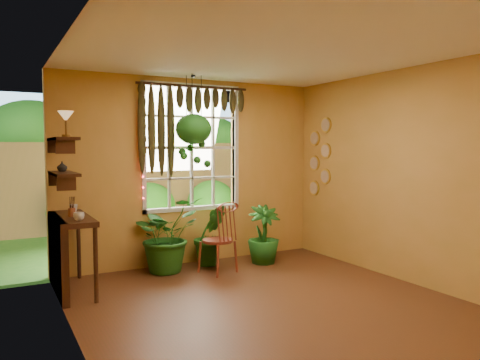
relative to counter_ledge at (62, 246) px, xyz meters
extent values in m
plane|color=#522A17|center=(1.91, -1.60, -0.55)|extent=(4.50, 4.50, 0.00)
plane|color=white|center=(1.91, -1.60, 2.15)|extent=(4.50, 4.50, 0.00)
plane|color=gold|center=(1.91, 0.65, 0.80)|extent=(4.00, 0.00, 4.00)
plane|color=gold|center=(-0.09, -1.60, 0.80)|extent=(0.00, 4.50, 4.50)
plane|color=gold|center=(3.91, -1.60, 0.80)|extent=(0.00, 4.50, 4.50)
cube|color=silver|center=(1.91, 0.68, 1.15)|extent=(1.52, 0.10, 1.86)
cube|color=white|center=(1.91, 0.71, 1.15)|extent=(1.38, 0.01, 1.78)
cylinder|color=#35190E|center=(1.91, 0.57, 2.03)|extent=(1.70, 0.04, 0.04)
cube|color=#35190E|center=(0.11, 0.00, 0.32)|extent=(0.40, 1.20, 0.06)
cube|color=#35190E|center=(-0.05, 0.00, -0.10)|extent=(0.08, 1.18, 0.90)
cylinder|color=#35190E|center=(0.27, -0.55, -0.12)|extent=(0.05, 0.05, 0.86)
cylinder|color=#35190E|center=(0.27, 0.55, -0.12)|extent=(0.05, 0.05, 0.86)
cube|color=#35190E|center=(0.03, 0.00, 0.85)|extent=(0.25, 0.90, 0.04)
cube|color=#35190E|center=(0.03, 0.00, 1.25)|extent=(0.25, 0.90, 0.04)
cube|color=#24601B|center=(1.91, 5.65, -0.57)|extent=(14.00, 10.00, 0.04)
cube|color=#936945|center=(1.91, 3.85, 0.35)|extent=(12.00, 0.10, 1.80)
plane|color=#90C4F1|center=(1.91, 7.45, 1.00)|extent=(12.00, 0.00, 12.00)
cylinder|color=brown|center=(1.98, -0.05, -0.11)|extent=(0.53, 0.53, 0.04)
torus|color=brown|center=(2.04, -0.22, 0.36)|extent=(0.38, 0.16, 0.40)
imported|color=#144C16|center=(1.39, 0.33, -0.04)|extent=(1.15, 1.09, 1.02)
imported|color=#144C16|center=(2.06, 0.36, -0.12)|extent=(0.52, 0.44, 0.87)
imported|color=#144C16|center=(2.80, 0.10, -0.13)|extent=(0.54, 0.54, 0.85)
ellipsoid|color=black|center=(1.79, 0.31, 1.33)|extent=(0.30, 0.30, 0.18)
ellipsoid|color=#144C16|center=(1.79, 0.31, 1.41)|extent=(0.50, 0.50, 0.42)
imported|color=silver|center=(0.13, -0.39, 0.39)|extent=(0.12, 0.12, 0.09)
imported|color=beige|center=(0.19, 0.36, 0.40)|extent=(0.13, 0.13, 0.09)
cylinder|color=brown|center=(0.11, -0.03, 0.40)|extent=(0.08, 0.08, 0.10)
imported|color=#B2AD99|center=(0.04, 0.15, 0.93)|extent=(0.14, 0.14, 0.12)
cylinder|color=brown|center=(0.05, -0.18, 1.28)|extent=(0.10, 0.10, 0.03)
cylinder|color=brown|center=(0.05, -0.18, 1.37)|extent=(0.02, 0.02, 0.17)
cone|color=slate|center=(0.05, -0.18, 1.50)|extent=(0.17, 0.17, 0.12)
camera|label=1|loc=(-0.72, -5.73, 1.15)|focal=35.00mm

